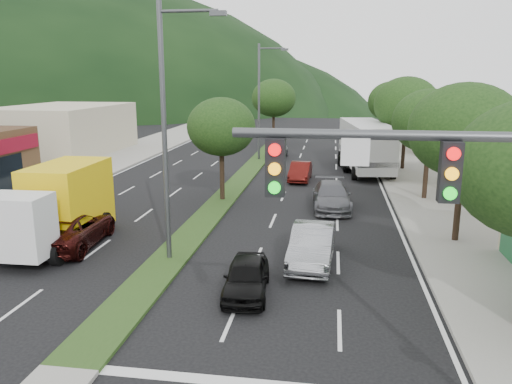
% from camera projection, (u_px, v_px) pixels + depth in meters
% --- Properties ---
extents(ground, '(160.00, 160.00, 0.00)m').
position_uv_depth(ground, '(69.00, 372.00, 12.62)').
color(ground, black).
rests_on(ground, ground).
extents(sidewalk_right, '(5.00, 90.00, 0.15)m').
position_uv_depth(sidewalk_right, '(419.00, 182.00, 34.84)').
color(sidewalk_right, gray).
rests_on(sidewalk_right, ground).
extents(sidewalk_left, '(6.00, 90.00, 0.15)m').
position_uv_depth(sidewalk_left, '(78.00, 172.00, 38.59)').
color(sidewalk_left, gray).
rests_on(sidewalk_left, ground).
extents(median, '(1.60, 56.00, 0.12)m').
position_uv_depth(median, '(250.00, 170.00, 39.57)').
color(median, '#233D16').
rests_on(median, ground).
extents(traffic_signal, '(6.12, 0.40, 7.00)m').
position_uv_depth(traffic_signal, '(481.00, 231.00, 8.76)').
color(traffic_signal, '#47494C').
rests_on(traffic_signal, ground).
extents(bldg_left_far, '(9.00, 14.00, 4.60)m').
position_uv_depth(bldg_left_far, '(64.00, 130.00, 47.64)').
color(bldg_left_far, '#BCB795').
rests_on(bldg_left_far, ground).
extents(bldg_right_far, '(10.00, 16.00, 5.20)m').
position_uv_depth(bldg_right_far, '(461.00, 123.00, 51.53)').
color(bldg_right_far, '#BCB795').
rests_on(bldg_right_far, ground).
extents(tree_r_b, '(4.80, 4.80, 6.94)m').
position_uv_depth(tree_r_b, '(465.00, 131.00, 21.27)').
color(tree_r_b, black).
rests_on(tree_r_b, sidewalk_right).
extents(tree_r_c, '(4.40, 4.40, 6.48)m').
position_uv_depth(tree_r_c, '(430.00, 121.00, 29.04)').
color(tree_r_c, black).
rests_on(tree_r_c, sidewalk_right).
extents(tree_r_d, '(5.00, 5.00, 7.17)m').
position_uv_depth(tree_r_d, '(406.00, 104.00, 38.57)').
color(tree_r_d, black).
rests_on(tree_r_d, sidewalk_right).
extents(tree_r_e, '(4.60, 4.60, 6.71)m').
position_uv_depth(tree_r_e, '(392.00, 102.00, 48.26)').
color(tree_r_e, black).
rests_on(tree_r_e, sidewalk_right).
extents(tree_med_near, '(4.00, 4.00, 6.02)m').
position_uv_depth(tree_med_near, '(221.00, 127.00, 28.95)').
color(tree_med_near, black).
rests_on(tree_med_near, median).
extents(tree_med_far, '(4.80, 4.80, 6.94)m').
position_uv_depth(tree_med_far, '(274.00, 98.00, 53.85)').
color(tree_med_far, black).
rests_on(tree_med_far, median).
extents(streetlight_near, '(2.60, 0.25, 10.00)m').
position_uv_depth(streetlight_near, '(169.00, 122.00, 19.03)').
color(streetlight_near, '#47494C').
rests_on(streetlight_near, ground).
extents(streetlight_mid, '(2.60, 0.25, 10.00)m').
position_uv_depth(streetlight_mid, '(261.00, 97.00, 43.10)').
color(streetlight_mid, '#47494C').
rests_on(streetlight_mid, ground).
extents(sedan_silver, '(1.83, 4.69, 1.52)m').
position_uv_depth(sedan_silver, '(312.00, 245.00, 19.80)').
color(sedan_silver, gray).
rests_on(sedan_silver, ground).
extents(suv_maroon, '(2.83, 5.46, 1.47)m').
position_uv_depth(suv_maroon, '(72.00, 230.00, 21.86)').
color(suv_maroon, black).
rests_on(suv_maroon, ground).
extents(car_queue_a, '(1.73, 3.74, 1.24)m').
position_uv_depth(car_queue_a, '(246.00, 277.00, 17.02)').
color(car_queue_a, black).
rests_on(car_queue_a, ground).
extents(car_queue_b, '(2.34, 5.12, 1.45)m').
position_uv_depth(car_queue_b, '(332.00, 196.00, 28.05)').
color(car_queue_b, '#525257').
rests_on(car_queue_b, ground).
extents(car_queue_c, '(1.53, 4.03, 1.31)m').
position_uv_depth(car_queue_c, '(300.00, 172.00, 35.64)').
color(car_queue_c, '#4F100D').
rests_on(car_queue_c, ground).
extents(car_queue_d, '(2.61, 4.63, 1.22)m').
position_uv_depth(car_queue_d, '(354.00, 162.00, 39.89)').
color(car_queue_d, black).
rests_on(car_queue_d, ground).
extents(car_queue_e, '(1.68, 4.11, 1.39)m').
position_uv_depth(car_queue_e, '(278.00, 150.00, 45.66)').
color(car_queue_e, '#4A4A4F').
rests_on(car_queue_e, ground).
extents(box_truck, '(2.88, 7.04, 3.44)m').
position_uv_depth(box_truck, '(60.00, 207.00, 22.09)').
color(box_truck, silver).
rests_on(box_truck, ground).
extents(motorhome, '(4.16, 10.17, 3.80)m').
position_uv_depth(motorhome, '(365.00, 145.00, 38.98)').
color(motorhome, '#BABABA').
rests_on(motorhome, ground).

